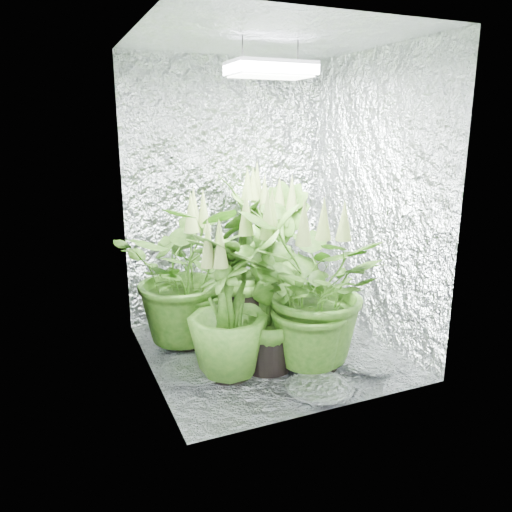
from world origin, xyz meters
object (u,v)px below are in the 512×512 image
Objects in this scene: plant_a at (186,273)px; plant_b at (244,250)px; grow_lamp at (271,69)px; circulation_fan at (327,307)px; plant_e at (316,289)px; plant_f at (268,290)px; plant_d at (228,308)px; plant_c at (277,255)px.

plant_b is at bearing 28.00° from plant_a.
circulation_fan is (0.59, 0.23, -1.67)m from grow_lamp.
plant_a is at bearing 133.77° from plant_e.
plant_b reaches higher than plant_f.
plant_a reaches higher than plant_d.
plant_f is (-0.11, -0.22, -1.31)m from grow_lamp.
plant_d is (-0.37, -0.21, -1.38)m from grow_lamp.
plant_c is 1.01m from plant_d.
plant_c is 0.55m from circulation_fan.
grow_lamp reaches higher than plant_a.
plant_b is 0.98× the size of plant_e.
plant_e is 3.32× the size of circulation_fan.
circulation_fan is at bearing -46.99° from plant_c.
plant_a is 0.95× the size of plant_b.
plant_d is at bearing -132.67° from plant_c.
grow_lamp is 0.44× the size of plant_c.
plant_e is 0.78m from circulation_fan.
circulation_fan is at bearing 20.86° from grow_lamp.
plant_d is at bearing -80.07° from plant_a.
plant_f is (-0.28, 0.10, -0.00)m from plant_e.
plant_b is (0.55, 0.29, 0.05)m from plant_a.
grow_lamp is 1.44m from plant_c.
plant_f is at bearing 160.59° from plant_e.
plant_c reaches higher than plant_d.
grow_lamp reaches higher than plant_f.
grow_lamp is at bearing -96.90° from plant_b.
plant_d reaches higher than circulation_fan.
grow_lamp is 1.34× the size of circulation_fan.
plant_b is at bearing 62.27° from plant_d.
plant_f is at bearing -102.25° from plant_b.
plant_f reaches higher than plant_d.
plant_a is 0.94× the size of plant_e.
plant_b is at bearing 95.56° from plant_e.
grow_lamp is at bearing 118.27° from plant_e.
plant_c is 0.86m from plant_e.
plant_b reaches higher than plant_d.
plant_e is (0.09, -0.96, -0.04)m from plant_b.
plant_d is 0.86× the size of plant_f.
plant_c reaches higher than plant_e.
plant_c is at bearing 59.47° from grow_lamp.
plant_b is 0.97m from plant_d.
circulation_fan is at bearing 32.37° from plant_f.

